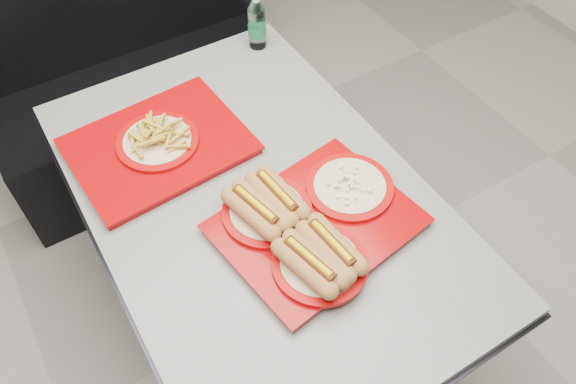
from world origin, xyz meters
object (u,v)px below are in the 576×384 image
diner_table (258,227)px  booth_bench (138,77)px  tray_far (158,143)px  water_bottle (257,25)px  tray_near (310,223)px

diner_table → booth_bench: bearing=90.0°
diner_table → tray_far: (-0.17, 0.31, 0.19)m
water_bottle → booth_bench: bearing=125.2°
water_bottle → tray_far: bearing=-150.2°
tray_near → tray_far: bearing=114.6°
tray_far → water_bottle: water_bottle is taller
diner_table → booth_bench: booth_bench is taller
booth_bench → tray_far: bearing=-102.0°
booth_bench → water_bottle: (0.35, -0.49, 0.44)m
tray_near → tray_far: 0.55m
booth_bench → tray_near: (0.06, -1.28, 0.39)m
tray_near → diner_table: bearing=107.7°
tray_far → water_bottle: 0.60m
water_bottle → tray_near: bearing=-109.9°
diner_table → water_bottle: bearing=60.0°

